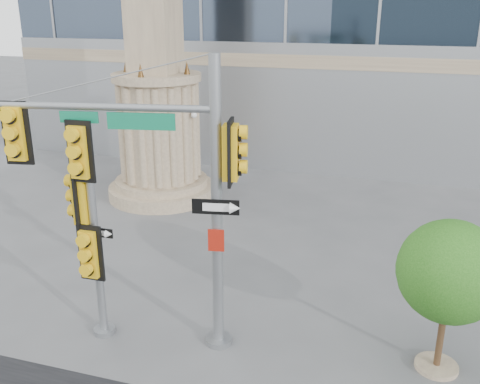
% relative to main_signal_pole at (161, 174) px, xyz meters
% --- Properties ---
extents(ground, '(120.00, 120.00, 0.00)m').
position_rel_main_signal_pole_xyz_m(ground, '(1.51, 0.27, -4.18)').
color(ground, '#545456').
rests_on(ground, ground).
extents(monument, '(4.40, 4.40, 16.60)m').
position_rel_main_signal_pole_xyz_m(monument, '(-4.49, 9.27, 1.34)').
color(monument, gray).
rests_on(monument, ground).
extents(main_signal_pole, '(5.20, 1.39, 6.74)m').
position_rel_main_signal_pole_xyz_m(main_signal_pole, '(0.00, 0.00, 0.00)').
color(main_signal_pole, slate).
rests_on(main_signal_pole, ground).
extents(secondary_signal_pole, '(0.93, 0.69, 5.44)m').
position_rel_main_signal_pole_xyz_m(secondary_signal_pole, '(-1.69, -0.34, -0.98)').
color(secondary_signal_pole, slate).
rests_on(secondary_signal_pole, ground).
extents(street_tree, '(2.25, 2.20, 3.51)m').
position_rel_main_signal_pole_xyz_m(street_tree, '(6.18, 0.77, -1.87)').
color(street_tree, gray).
rests_on(street_tree, ground).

